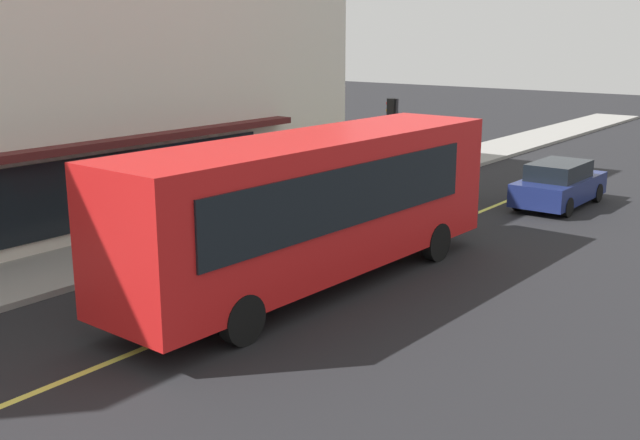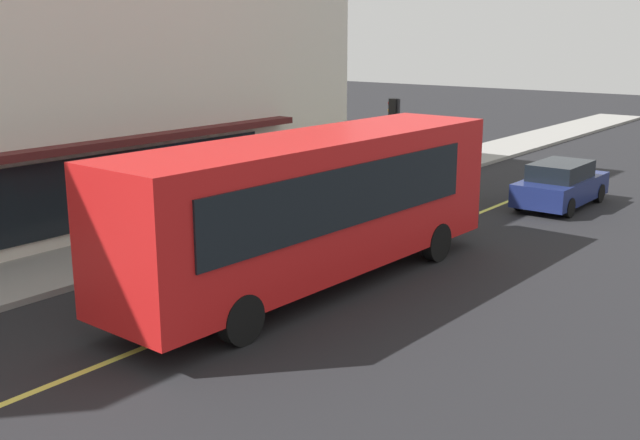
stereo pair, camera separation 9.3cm
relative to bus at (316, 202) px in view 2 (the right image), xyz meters
The scene contains 9 objects.
ground 2.26m from the bus, 16.07° to the left, with size 120.00×120.00×0.00m, color black.
sidewalk 5.99m from the bus, 79.42° to the left, with size 80.00×2.86×0.15m, color gray.
lane_centre_stripe 2.26m from the bus, 16.07° to the left, with size 36.00×0.16×0.01m, color #D8D14C.
bus is the anchor object (origin of this frame).
traffic_light 11.83m from the bus, 23.86° to the left, with size 0.30×0.52×3.20m.
car_navy 11.74m from the bus, ahead, with size 4.31×1.88×1.52m.
car_yellow 9.85m from the bus, 17.98° to the left, with size 4.40×2.06×1.52m.
car_white 4.82m from the bus, 38.60° to the left, with size 4.30×1.86×1.52m.
pedestrian_by_curb 5.23m from the bus, 115.11° to the left, with size 0.34×0.34×1.74m.
Camera 2 is at (-14.41, -10.83, 5.78)m, focal length 43.03 mm.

